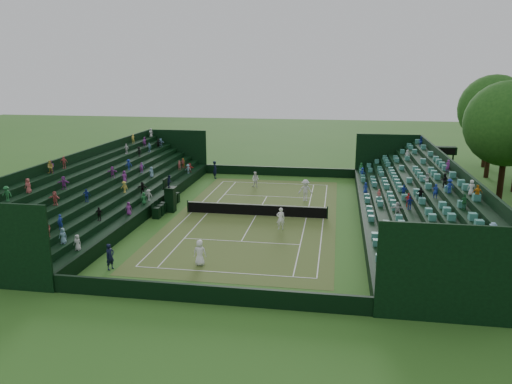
# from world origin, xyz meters

# --- Properties ---
(ground) EXTENTS (160.00, 160.00, 0.00)m
(ground) POSITION_xyz_m (0.00, 0.00, 0.00)
(ground) COLOR #306520
(ground) RESTS_ON ground
(court_surface) EXTENTS (12.97, 26.77, 0.01)m
(court_surface) POSITION_xyz_m (0.00, 0.00, 0.01)
(court_surface) COLOR #3A6F25
(court_surface) RESTS_ON ground
(perimeter_wall_north) EXTENTS (17.17, 0.20, 1.00)m
(perimeter_wall_north) POSITION_xyz_m (0.00, 15.88, 0.50)
(perimeter_wall_north) COLOR black
(perimeter_wall_north) RESTS_ON ground
(perimeter_wall_south) EXTENTS (17.17, 0.20, 1.00)m
(perimeter_wall_south) POSITION_xyz_m (0.00, -15.88, 0.50)
(perimeter_wall_south) COLOR black
(perimeter_wall_south) RESTS_ON ground
(perimeter_wall_east) EXTENTS (0.20, 31.77, 1.00)m
(perimeter_wall_east) POSITION_xyz_m (8.48, 0.00, 0.50)
(perimeter_wall_east) COLOR black
(perimeter_wall_east) RESTS_ON ground
(perimeter_wall_west) EXTENTS (0.20, 31.77, 1.00)m
(perimeter_wall_west) POSITION_xyz_m (-8.48, 0.00, 0.50)
(perimeter_wall_west) COLOR black
(perimeter_wall_west) RESTS_ON ground
(north_grandstand) EXTENTS (6.60, 32.00, 4.90)m
(north_grandstand) POSITION_xyz_m (12.66, 0.00, 1.55)
(north_grandstand) COLOR black
(north_grandstand) RESTS_ON ground
(south_grandstand) EXTENTS (6.60, 32.00, 4.90)m
(south_grandstand) POSITION_xyz_m (-12.66, 0.00, 1.55)
(south_grandstand) COLOR black
(south_grandstand) RESTS_ON ground
(tennis_net) EXTENTS (11.67, 0.10, 1.06)m
(tennis_net) POSITION_xyz_m (0.00, 0.00, 0.53)
(tennis_net) COLOR black
(tennis_net) RESTS_ON ground
(scoreboard_tower) EXTENTS (2.00, 1.00, 3.70)m
(scoreboard_tower) POSITION_xyz_m (17.75, 16.00, 3.14)
(scoreboard_tower) COLOR black
(scoreboard_tower) RESTS_ON ground
(umpire_chair) EXTENTS (1.00, 1.00, 3.14)m
(umpire_chair) POSITION_xyz_m (-7.30, 0.03, 1.34)
(umpire_chair) COLOR black
(umpire_chair) RESTS_ON ground
(courtside_chairs) EXTENTS (0.59, 5.56, 1.29)m
(courtside_chairs) POSITION_xyz_m (-7.80, 0.47, 0.49)
(courtside_chairs) COLOR black
(courtside_chairs) RESTS_ON ground
(player_near_west) EXTENTS (0.83, 0.57, 1.63)m
(player_near_west) POSITION_xyz_m (-1.68, -11.01, 0.81)
(player_near_west) COLOR white
(player_near_west) RESTS_ON ground
(player_near_east) EXTENTS (0.67, 0.49, 1.70)m
(player_near_east) POSITION_xyz_m (2.40, -3.26, 0.85)
(player_near_east) COLOR white
(player_near_east) RESTS_ON ground
(player_far_west) EXTENTS (0.93, 0.82, 1.60)m
(player_far_west) POSITION_xyz_m (-1.67, 9.93, 0.80)
(player_far_west) COLOR white
(player_far_west) RESTS_ON ground
(player_far_east) EXTENTS (1.29, 0.76, 1.98)m
(player_far_east) POSITION_xyz_m (3.67, 5.36, 0.99)
(player_far_east) COLOR silver
(player_far_east) RESTS_ON ground
(line_judge_north) EXTENTS (0.69, 0.83, 1.94)m
(line_judge_north) POSITION_xyz_m (-6.70, 13.26, 0.97)
(line_judge_north) COLOR black
(line_judge_north) RESTS_ON ground
(line_judge_south) EXTENTS (0.59, 0.69, 1.61)m
(line_judge_south) POSITION_xyz_m (-6.81, -12.49, 0.81)
(line_judge_south) COLOR black
(line_judge_south) RESTS_ON ground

